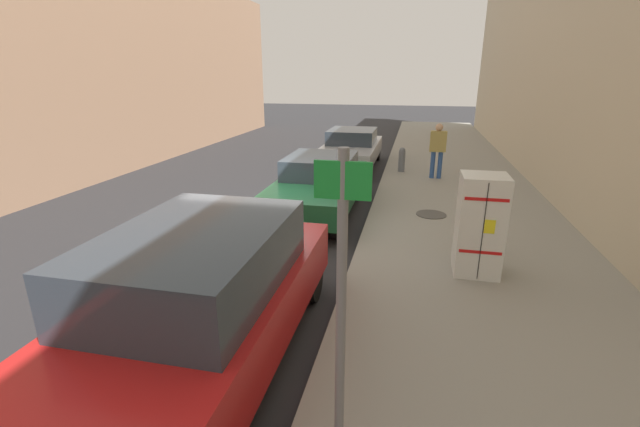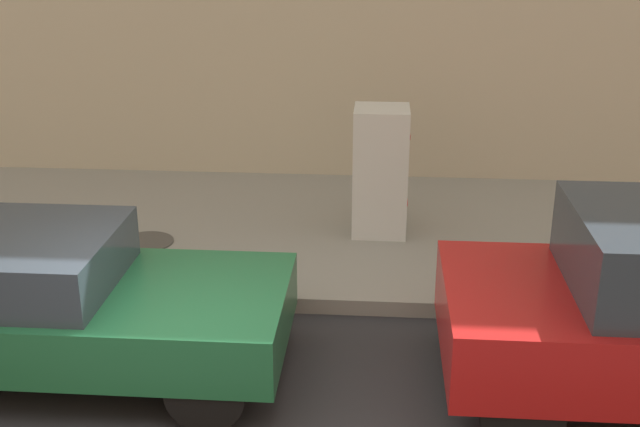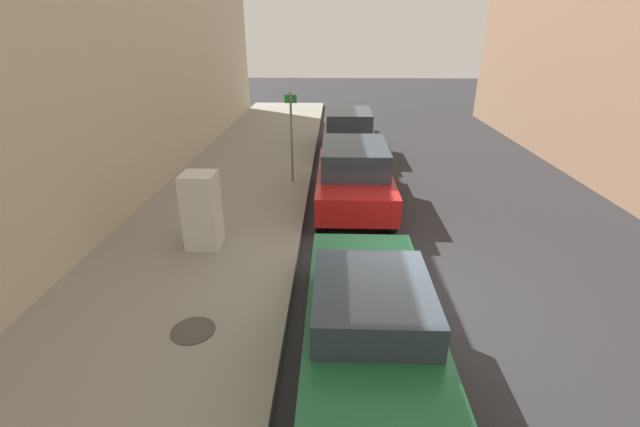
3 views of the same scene
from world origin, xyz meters
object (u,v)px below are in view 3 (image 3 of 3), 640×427
(parked_suv_red, at_px, (354,174))
(parked_suv_gray, at_px, (349,132))
(discarded_refrigerator, at_px, (202,210))
(parked_sedan_green, at_px, (370,316))
(street_sign_post, at_px, (291,133))

(parked_suv_red, distance_m, parked_suv_gray, 5.35)
(discarded_refrigerator, xyz_separation_m, parked_suv_gray, (3.40, 8.33, -0.12))
(discarded_refrigerator, height_order, parked_sedan_green, discarded_refrigerator)
(discarded_refrigerator, xyz_separation_m, parked_sedan_green, (3.40, -3.22, -0.28))
(parked_sedan_green, xyz_separation_m, parked_suv_gray, (0.00, 11.55, 0.16))
(parked_suv_gray, bearing_deg, street_sign_post, -115.29)
(parked_suv_red, xyz_separation_m, parked_suv_gray, (0.00, 5.35, -0.02))
(street_sign_post, relative_size, parked_sedan_green, 0.59)
(street_sign_post, height_order, parked_sedan_green, street_sign_post)
(discarded_refrigerator, distance_m, street_sign_post, 4.71)
(street_sign_post, relative_size, parked_suv_gray, 0.61)
(parked_sedan_green, height_order, parked_suv_gray, parked_suv_gray)
(parked_sedan_green, xyz_separation_m, parked_suv_red, (0.00, 6.20, 0.18))
(discarded_refrigerator, xyz_separation_m, street_sign_post, (1.54, 4.40, 0.70))
(parked_sedan_green, bearing_deg, discarded_refrigerator, 136.57)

